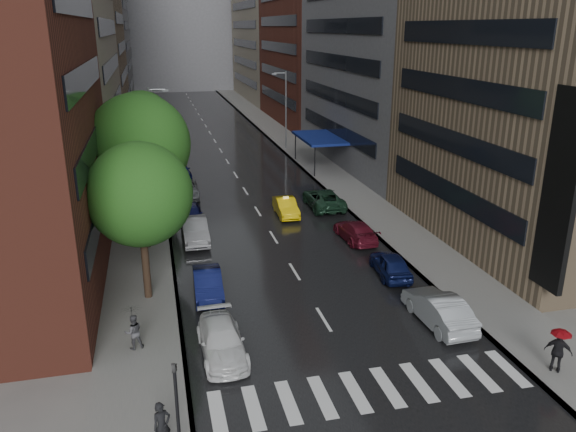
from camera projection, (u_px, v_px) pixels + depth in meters
name	position (u px, v px, depth m)	size (l,w,h in m)	color
ground	(350.00, 363.00, 24.71)	(220.00, 220.00, 0.00)	gray
road	(217.00, 144.00, 70.73)	(14.00, 140.00, 0.01)	black
sidewalk_left	(143.00, 147.00, 68.71)	(4.00, 140.00, 0.15)	gray
sidewalk_right	(286.00, 140.00, 72.71)	(4.00, 140.00, 0.15)	gray
crosswalk	(371.00, 389.00, 22.90)	(13.15, 2.80, 0.01)	silver
buildings_left	(84.00, 10.00, 70.36)	(8.00, 108.00, 38.00)	maroon
buildings_right	(318.00, 19.00, 75.42)	(8.05, 109.10, 36.00)	#937A5B
building_far	(179.00, 17.00, 128.20)	(40.00, 14.00, 32.00)	slate
tree_near	(140.00, 195.00, 28.63)	(5.43, 5.43, 8.65)	#382619
tree_mid	(139.00, 145.00, 35.20)	(6.44, 6.44, 10.26)	#382619
tree_far	(142.00, 124.00, 48.10)	(5.62, 5.62, 8.96)	#382619
taxi	(286.00, 207.00, 43.79)	(1.46, 4.19, 1.38)	yellow
parked_cars_left	(192.00, 220.00, 40.63)	(2.36, 36.96, 1.58)	white
parked_cars_right	(361.00, 235.00, 37.78)	(2.63, 24.67, 1.61)	#A1A5AA
ped_bag_walker	(162.00, 427.00, 19.27)	(0.78, 0.68, 1.81)	black
ped_black_umbrella	(133.00, 324.00, 25.19)	(0.96, 0.98, 2.09)	#454449
ped_red_umbrella	(559.00, 347.00, 23.51)	(1.12, 1.08, 2.01)	black
traffic_light	(177.00, 399.00, 18.78)	(0.18, 0.15, 3.45)	black
street_lamp_left	(153.00, 137.00, 49.03)	(1.74, 0.22, 9.00)	gray
street_lamp_right	(285.00, 108.00, 66.28)	(1.74, 0.22, 9.00)	gray
awning	(319.00, 138.00, 57.92)	(4.00, 8.00, 3.12)	navy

